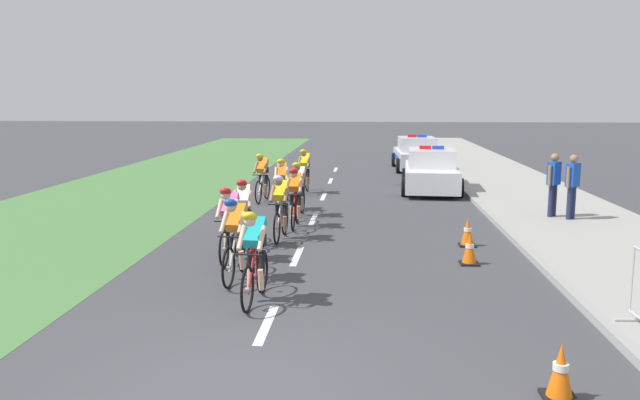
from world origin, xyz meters
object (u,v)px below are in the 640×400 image
Objects in this scene: spectator_closest at (554,180)px; traffic_cone_mid at (470,249)px; cyclist_eighth at (282,183)px; spectator_middle at (572,182)px; cyclist_third at (230,222)px; police_car_second at (416,155)px; cyclist_lead at (254,255)px; police_car_nearest at (431,172)px; cyclist_seventh at (299,188)px; cyclist_tenth at (305,170)px; cyclist_sixth at (295,196)px; traffic_cone_near at (468,232)px; cyclist_fourth at (243,212)px; cyclist_ninth at (262,177)px; cyclist_second at (236,237)px; traffic_cone_far at (560,372)px; cyclist_fifth at (281,206)px.

traffic_cone_mid is at bearing -121.61° from spectator_closest.
spectator_middle reaches higher than cyclist_eighth.
police_car_second is (4.93, 16.68, -0.11)m from cyclist_third.
police_car_nearest reaches higher than cyclist_lead.
cyclist_tenth is (-0.25, 4.25, 0.00)m from cyclist_seventh.
cyclist_tenth is (-0.31, 5.72, 0.00)m from cyclist_sixth.
cyclist_sixth is 2.69× the size of traffic_cone_mid.
cyclist_lead is 1.00× the size of cyclist_sixth.
police_car_second is 6.96× the size of traffic_cone_near.
cyclist_fourth is 8.37m from spectator_closest.
cyclist_third is 4.98m from cyclist_seventh.
spectator_middle is at bearing -61.24° from police_car_nearest.
cyclist_sixth is at bearing 68.50° from cyclist_fourth.
cyclist_ninth is (-1.47, 3.94, 0.00)m from cyclist_sixth.
cyclist_tenth is at bearing -168.86° from police_car_nearest.
cyclist_second is at bearing -88.84° from cyclist_eighth.
cyclist_seventh is (-0.06, 1.47, 0.00)m from cyclist_sixth.
spectator_closest is at bearing 58.39° from traffic_cone_mid.
cyclist_ninth is (-1.41, 2.47, 0.00)m from cyclist_seventh.
spectator_closest is at bearing 74.83° from traffic_cone_far.
cyclist_sixth is at bearing -87.52° from cyclist_seventh.
cyclist_tenth is at bearing 93.13° from cyclist_sixth.
cyclist_seventh is (0.45, 6.24, 0.00)m from cyclist_second.
cyclist_lead and cyclist_third have the same top height.
spectator_closest is (2.68, 3.11, 0.77)m from traffic_cone_near.
cyclist_fourth is 4.93m from traffic_cone_near.
spectator_closest reaches higher than police_car_nearest.
cyclist_eighth is (0.26, 5.84, 0.00)m from cyclist_third.
spectator_closest is 1.00× the size of spectator_middle.
spectator_middle is at bearing 37.31° from cyclist_second.
spectator_middle is (7.14, -0.46, 0.30)m from cyclist_seventh.
spectator_middle reaches higher than cyclist_lead.
traffic_cone_mid is at bearing -97.31° from traffic_cone_near.
cyclist_second is 2.69× the size of traffic_cone_far.
traffic_cone_mid is (4.32, 1.43, -0.48)m from cyclist_second.
police_car_second is (4.68, 10.84, -0.11)m from cyclist_eighth.
police_car_nearest is at bearing 41.68° from cyclist_eighth.
cyclist_sixth is 4.41m from traffic_cone_near.
cyclist_second is 1.00× the size of cyclist_fourth.
police_car_nearest is at bearing 68.24° from cyclist_second.
cyclist_second is 1.03× the size of spectator_closest.
spectator_closest is (6.86, 2.77, 0.30)m from cyclist_fifth.
cyclist_fifth is 2.69× the size of traffic_cone_far.
cyclist_ninth is at bearing 94.37° from cyclist_third.
cyclist_second is at bearing 114.49° from cyclist_lead.
cyclist_second is at bearing -91.07° from cyclist_tenth.
police_car_nearest is 9.92m from traffic_cone_mid.
cyclist_sixth is 2.69× the size of traffic_cone_near.
traffic_cone_far is (4.81, -5.55, -0.48)m from cyclist_third.
spectator_closest reaches higher than cyclist_fourth.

